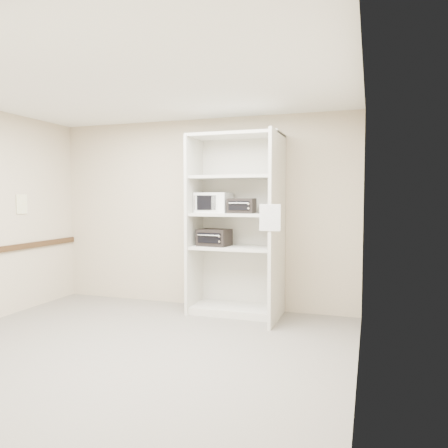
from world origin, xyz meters
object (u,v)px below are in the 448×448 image
(shelving_unit, at_px, (239,231))
(toaster_oven_upper, at_px, (242,206))
(toaster_oven_lower, at_px, (214,237))
(microwave, at_px, (214,203))

(shelving_unit, bearing_deg, toaster_oven_upper, -49.41)
(toaster_oven_upper, relative_size, toaster_oven_lower, 0.83)
(toaster_oven_upper, height_order, toaster_oven_lower, toaster_oven_upper)
(microwave, xyz_separation_m, toaster_oven_upper, (0.43, -0.10, -0.04))
(shelving_unit, xyz_separation_m, microwave, (-0.38, 0.04, 0.38))
(shelving_unit, distance_m, toaster_oven_lower, 0.35)
(shelving_unit, bearing_deg, toaster_oven_lower, -172.39)
(toaster_oven_lower, bearing_deg, shelving_unit, 13.95)
(microwave, relative_size, toaster_oven_lower, 1.11)
(microwave, bearing_deg, toaster_oven_upper, -10.05)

